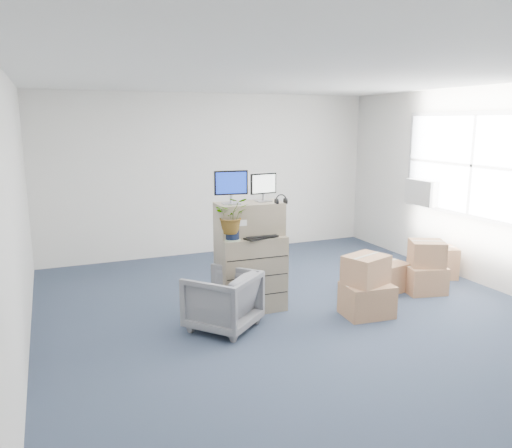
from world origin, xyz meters
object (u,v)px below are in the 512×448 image
at_px(water_bottle, 256,224).
at_px(potted_plant, 232,220).
at_px(monitor_right, 264,186).
at_px(monitor_left, 231,185).
at_px(keyboard, 261,237).
at_px(filing_cabinet_lower, 251,273).
at_px(office_chair, 223,298).

relative_size(water_bottle, potted_plant, 0.48).
relative_size(monitor_right, potted_plant, 0.68).
xyz_separation_m(water_bottle, potted_plant, (-0.39, -0.22, 0.12)).
bearing_deg(monitor_left, monitor_right, 10.86).
height_order(monitor_left, water_bottle, monitor_left).
xyz_separation_m(monitor_left, keyboard, (0.30, -0.19, -0.62)).
xyz_separation_m(filing_cabinet_lower, keyboard, (0.06, -0.16, 0.48)).
bearing_deg(filing_cabinet_lower, potted_plant, -154.12).
relative_size(monitor_right, office_chair, 0.49).
xyz_separation_m(filing_cabinet_lower, office_chair, (-0.52, -0.44, -0.11)).
bearing_deg(keyboard, monitor_right, 43.79).
bearing_deg(potted_plant, water_bottle, 28.78).
relative_size(keyboard, water_bottle, 1.72).
bearing_deg(water_bottle, monitor_left, -170.86).
relative_size(filing_cabinet_lower, water_bottle, 3.83).
height_order(monitor_right, office_chair, monitor_right).
bearing_deg(monitor_right, keyboard, -127.42).
bearing_deg(office_chair, filing_cabinet_lower, 179.34).
bearing_deg(water_bottle, filing_cabinet_lower, -140.16).
xyz_separation_m(monitor_right, potted_plant, (-0.49, -0.19, -0.36)).
bearing_deg(monitor_left, filing_cabinet_lower, -0.11).
bearing_deg(potted_plant, filing_cabinet_lower, 24.23).
bearing_deg(keyboard, water_bottle, 65.98).
distance_m(filing_cabinet_lower, office_chair, 0.69).
height_order(monitor_right, water_bottle, monitor_right).
height_order(filing_cabinet_lower, water_bottle, water_bottle).
height_order(potted_plant, office_chair, potted_plant).
height_order(monitor_right, keyboard, monitor_right).
distance_m(monitor_left, potted_plant, 0.42).
xyz_separation_m(monitor_left, potted_plant, (-0.05, -0.16, -0.39)).
relative_size(monitor_left, monitor_right, 1.16).
relative_size(filing_cabinet_lower, monitor_left, 2.32).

